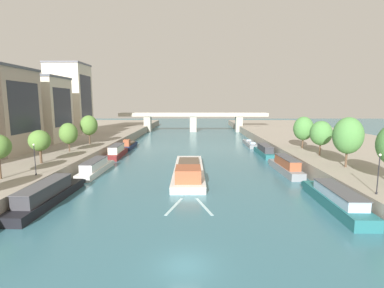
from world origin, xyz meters
The scene contains 24 objects.
ground_plane centered at (0.00, 0.00, 0.00)m, with size 400.00×400.00×0.00m, color #386B7A.
quay_left centered at (-37.43, 55.00, 1.28)m, with size 36.00×170.00×2.56m, color gray.
quay_right centered at (37.43, 55.00, 1.28)m, with size 36.00×170.00×2.56m, color gray.
barge_midriver centered at (-0.34, 27.61, 0.87)m, with size 5.39×24.39×2.98m.
wake_behind_barge centered at (0.04, 12.80, 0.01)m, with size 5.60×5.91×0.03m.
moored_boat_left_end centered at (-17.66, 13.63, 1.17)m, with size 3.18×16.04×2.79m.
moored_boat_left_gap_after centered at (-17.00, 29.19, 1.04)m, with size 2.86×13.69×2.48m.
moored_boat_left_far centered at (-17.31, 44.58, 1.19)m, with size 2.87×12.48×2.86m.
moored_boat_left_lone centered at (-17.21, 57.05, 0.86)m, with size 2.22×11.78×2.83m.
moored_boat_right_end centered at (17.66, 12.68, 1.08)m, with size 3.13×15.11×2.56m.
moored_boat_right_lone centered at (17.09, 29.91, 1.21)m, with size 2.87×13.58×2.91m.
moored_boat_right_downstream centered at (17.30, 46.73, 1.08)m, with size 2.49×13.11×2.59m.
moored_boat_right_second centered at (16.86, 62.27, 0.54)m, with size 2.66×13.86×2.12m.
tree_left_third centered at (-24.73, 25.63, 6.32)m, with size 3.42×3.42×5.50m.
tree_left_distant centered at (-24.92, 36.86, 6.28)m, with size 3.61×3.61×5.85m.
tree_left_end_of_row centered at (-24.57, 47.37, 7.08)m, with size 4.02×4.02×6.88m.
tree_right_midway centered at (24.19, 23.19, 7.49)m, with size 4.39×4.39×7.75m.
tree_right_second centered at (24.31, 32.88, 6.81)m, with size 3.98×3.98×6.54m.
tree_right_past_mid centered at (24.28, 41.55, 6.90)m, with size 4.21×4.21×6.90m.
lamppost_left_bank centered at (-21.23, 17.74, 4.99)m, with size 0.28×0.28×4.41m.
lamppost_right_bank centered at (20.71, 9.96, 5.05)m, with size 0.28×0.28×4.52m.
building_left_corner centered at (-39.11, 51.86, 10.76)m, with size 13.47×12.14×16.36m.
building_left_tall centered at (-39.11, 71.00, 13.58)m, with size 11.16×11.37×21.99m.
bridge_far centered at (0.00, 101.30, 5.12)m, with size 62.86×4.40×8.02m.
Camera 1 is at (0.74, -20.58, 12.60)m, focal length 26.81 mm.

